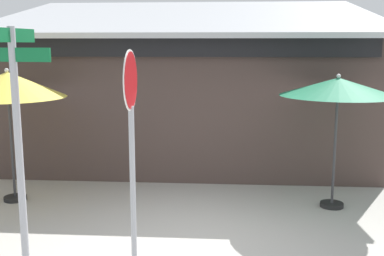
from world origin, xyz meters
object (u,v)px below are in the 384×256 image
Objects in this scene: street_sign_post at (18,136)px; patio_umbrella_forest_green_center at (338,88)px; patio_umbrella_mustard_left at (8,86)px; stop_sign at (131,128)px.

patio_umbrella_forest_green_center is (4.48, 3.54, 0.27)m from street_sign_post.
street_sign_post reaches higher than patio_umbrella_mustard_left.
street_sign_post is 1.29× the size of patio_umbrella_forest_green_center.
street_sign_post is 1.09× the size of stop_sign.
patio_umbrella_forest_green_center is at bearing 38.35° from street_sign_post.
stop_sign is 4.41m from patio_umbrella_mustard_left.
stop_sign is 1.15× the size of patio_umbrella_mustard_left.
street_sign_post reaches higher than patio_umbrella_forest_green_center.
patio_umbrella_mustard_left is 1.03× the size of patio_umbrella_forest_green_center.
patio_umbrella_mustard_left is 6.22m from patio_umbrella_forest_green_center.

